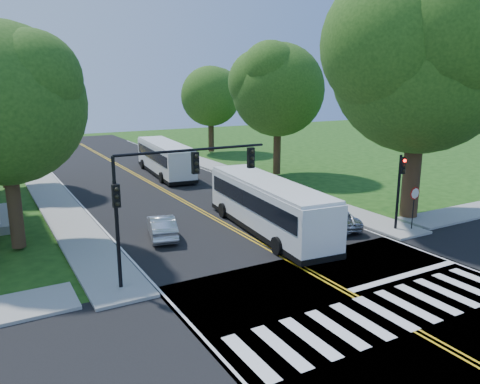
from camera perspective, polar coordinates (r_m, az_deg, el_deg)
ground at (r=19.57m, az=16.12°, el=-13.41°), size 140.00×140.00×0.00m
road at (r=33.72m, az=-6.12°, el=-1.56°), size 14.00×96.00×0.01m
cross_road at (r=19.56m, az=16.12°, el=-13.40°), size 60.00×12.00×0.01m
center_line at (r=37.32m, az=-8.58°, el=-0.17°), size 0.36×70.00×0.01m
edge_line_w at (r=35.56m, az=-18.84°, el=-1.42°), size 0.12×70.00×0.01m
edge_line_e at (r=40.17m, az=0.50°, el=0.95°), size 0.12×70.00×0.01m
crosswalk at (r=19.26m, az=17.21°, el=-13.89°), size 12.60×3.00×0.01m
stop_bar at (r=22.93m, az=19.48°, el=-9.55°), size 6.60×0.40×0.01m
sidewalk_nw at (r=38.21m, az=-21.92°, el=-0.59°), size 2.60×40.00×0.15m
sidewalk_ne at (r=43.44m, az=0.23°, el=1.98°), size 2.60×40.00×0.15m
tree_ne_big at (r=31.12m, az=21.21°, el=14.29°), size 10.80×10.80×14.91m
tree_west_near at (r=26.02m, az=-26.93°, el=9.48°), size 8.00×8.00×11.40m
tree_east_mid at (r=43.44m, az=4.67°, el=12.27°), size 8.40×8.40×11.93m
tree_east_far at (r=57.84m, az=-3.61°, el=11.56°), size 7.20×7.20×10.34m
signal_nw at (r=20.13m, az=-8.51°, el=0.99°), size 7.15×0.46×5.66m
signal_ne at (r=28.53m, az=18.91°, el=1.15°), size 0.30×0.46×4.40m
stop_sign at (r=29.03m, az=20.50°, el=-0.67°), size 0.76×0.08×2.53m
bus_lead at (r=27.25m, az=3.42°, el=-1.60°), size 3.68×11.96×3.04m
bus_follow at (r=44.75m, az=-9.16°, el=4.15°), size 3.67×11.96×3.04m
hatchback at (r=26.79m, az=-9.53°, el=-4.16°), size 2.25×4.16×1.30m
suv at (r=28.90m, az=11.56°, el=-3.05°), size 3.41×4.76×1.20m
dark_sedan at (r=36.37m, az=0.50°, el=0.57°), size 2.84×4.31×1.16m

